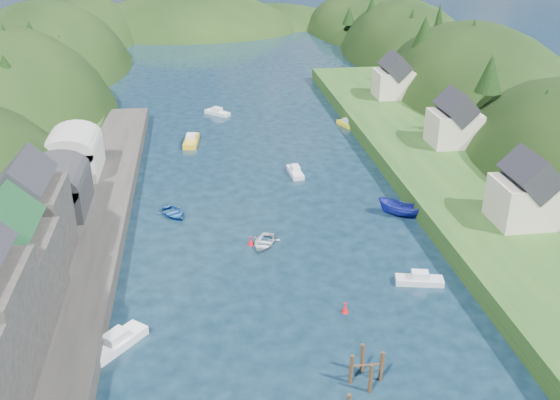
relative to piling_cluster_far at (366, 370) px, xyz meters
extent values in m
plane|color=black|center=(-3.34, 48.91, -1.14)|extent=(600.00, 600.00, 0.00)
ellipsoid|color=black|center=(-48.34, 73.91, -10.24)|extent=(44.00, 75.56, 52.00)
ellipsoid|color=black|center=(-48.34, 116.91, -9.57)|extent=(44.00, 75.56, 48.19)
ellipsoid|color=black|center=(-48.34, 158.91, -7.96)|extent=(44.00, 75.56, 39.00)
ellipsoid|color=black|center=(41.66, 73.91, -9.54)|extent=(36.00, 75.56, 48.00)
ellipsoid|color=black|center=(41.66, 116.91, -8.92)|extent=(36.00, 75.56, 44.49)
ellipsoid|color=black|center=(41.66, 158.91, -7.44)|extent=(36.00, 75.56, 36.00)
ellipsoid|color=black|center=(-13.34, 168.91, -11.14)|extent=(80.00, 60.00, 44.00)
ellipsoid|color=black|center=(14.66, 178.91, -13.14)|extent=(70.00, 56.00, 36.00)
cone|color=black|center=(-40.78, 60.23, 11.26)|extent=(4.73, 4.73, 5.25)
cone|color=black|center=(-43.96, 74.13, 12.42)|extent=(4.34, 4.34, 7.91)
cone|color=black|center=(-42.93, 80.58, 7.28)|extent=(5.28, 5.28, 5.16)
cone|color=black|center=(-44.35, 92.97, 10.89)|extent=(4.77, 4.77, 5.98)
cone|color=black|center=(-40.24, 99.03, 7.41)|extent=(4.07, 4.07, 5.10)
cone|color=black|center=(-42.13, 118.83, 8.88)|extent=(4.56, 4.56, 8.62)
cone|color=black|center=(-45.54, 123.49, 7.16)|extent=(4.75, 4.75, 5.92)
cone|color=black|center=(-41.09, 134.31, 7.56)|extent=(4.27, 4.27, 6.68)
cone|color=black|center=(34.65, 38.56, 8.60)|extent=(5.29, 5.29, 6.22)
cone|color=black|center=(31.56, 49.61, 11.25)|extent=(4.07, 4.07, 5.81)
cone|color=black|center=(37.30, 60.19, 7.04)|extent=(3.40, 3.40, 5.82)
cone|color=black|center=(39.22, 73.89, 10.69)|extent=(4.94, 4.94, 9.59)
cone|color=black|center=(32.79, 81.99, 11.45)|extent=(5.25, 5.25, 7.06)
cone|color=black|center=(37.79, 87.90, 11.99)|extent=(3.36, 3.36, 9.33)
cone|color=black|center=(37.79, 104.17, 9.56)|extent=(4.57, 4.57, 7.08)
cone|color=black|center=(37.62, 117.31, 8.30)|extent=(3.59, 3.59, 6.99)
cone|color=black|center=(34.51, 127.10, 10.38)|extent=(4.14, 4.14, 5.85)
cone|color=black|center=(30.80, 136.59, 6.94)|extent=(3.83, 3.83, 4.85)
cube|color=#2D2B28|center=(-27.34, 18.91, -0.14)|extent=(12.00, 110.00, 2.00)
cube|color=#2D2B28|center=(-29.34, 10.91, 4.36)|extent=(8.00, 9.00, 7.00)
cube|color=#2D2B28|center=(-29.34, 19.91, 4.86)|extent=(7.00, 8.00, 8.00)
cube|color=black|center=(-29.34, 19.91, 9.70)|extent=(5.15, 8.32, 5.15)
cube|color=#2D2D30|center=(-29.34, 31.91, 2.86)|extent=(7.00, 9.00, 4.00)
cylinder|color=#2D2D30|center=(-29.34, 31.91, 4.86)|extent=(7.00, 9.00, 7.00)
cube|color=#B2B2A8|center=(-29.34, 43.91, 2.86)|extent=(7.00, 9.00, 4.00)
cylinder|color=#B2B2A8|center=(-29.34, 43.91, 4.86)|extent=(7.00, 9.00, 7.00)
cube|color=#234719|center=(21.66, 38.91, 0.06)|extent=(16.00, 120.00, 2.40)
cube|color=beige|center=(23.66, 20.91, 3.76)|extent=(7.00, 6.00, 5.00)
cube|color=black|center=(23.66, 20.91, 7.10)|extent=(5.15, 6.24, 5.15)
cube|color=beige|center=(25.66, 46.91, 3.76)|extent=(7.00, 6.00, 5.00)
cube|color=black|center=(25.66, 46.91, 7.10)|extent=(5.15, 6.24, 5.15)
cube|color=beige|center=(24.66, 73.91, 3.76)|extent=(7.00, 6.00, 5.00)
cube|color=black|center=(24.66, 73.91, 7.10)|extent=(5.15, 6.24, 5.15)
cylinder|color=#382314|center=(1.23, 0.00, -0.03)|extent=(0.32, 0.32, 3.41)
cylinder|color=#382314|center=(0.00, 1.23, -0.03)|extent=(0.32, 0.32, 3.41)
cylinder|color=#382314|center=(-1.23, 0.00, -0.03)|extent=(0.32, 0.32, 3.41)
cylinder|color=#382314|center=(0.00, -1.23, -0.03)|extent=(0.32, 0.32, 3.41)
cylinder|color=#382314|center=(0.00, 0.00, 0.55)|extent=(2.95, 0.16, 0.16)
cone|color=red|center=(0.54, 9.60, -0.69)|extent=(0.70, 0.70, 0.90)
sphere|color=red|center=(0.54, 9.60, -0.19)|extent=(0.30, 0.30, 0.30)
cone|color=red|center=(-7.11, 23.87, -0.69)|extent=(0.70, 0.70, 0.90)
sphere|color=red|center=(-7.11, 23.87, -0.19)|extent=(0.30, 0.30, 0.30)
cube|color=silver|center=(1.15, 43.87, -0.84)|extent=(1.93, 4.86, 0.67)
cube|color=silver|center=(1.15, 43.87, -0.12)|extent=(1.22, 1.74, 0.70)
imported|color=#1B4C95|center=(-15.96, 32.68, -0.80)|extent=(5.16, 5.67, 0.96)
cube|color=white|center=(-20.34, 7.14, -0.76)|extent=(5.34, 5.77, 0.83)
cube|color=silver|center=(-20.34, 7.14, 0.04)|extent=(2.39, 2.47, 0.70)
cube|color=silver|center=(-8.75, 74.57, -0.82)|extent=(4.75, 4.63, 0.70)
cube|color=silver|center=(-8.75, 74.57, -0.09)|extent=(2.06, 2.04, 0.70)
imported|color=silver|center=(-5.65, 23.60, -0.81)|extent=(4.63, 5.39, 0.94)
cube|color=silver|center=(9.19, 13.55, -0.83)|extent=(5.03, 2.55, 0.67)
cube|color=silver|center=(9.19, 13.55, -0.11)|extent=(1.88, 1.44, 0.70)
cube|color=gold|center=(-13.63, 59.10, -0.74)|extent=(2.73, 6.46, 0.88)
cube|color=silver|center=(-13.63, 59.10, 0.09)|extent=(1.68, 2.34, 0.70)
imported|color=navy|center=(11.87, 28.75, -0.20)|extent=(5.83, 4.90, 2.17)
cube|color=yellow|center=(13.66, 64.61, -0.84)|extent=(3.01, 4.87, 0.65)
cube|color=silver|center=(13.66, 64.61, -0.14)|extent=(1.56, 1.89, 0.70)
camera|label=1|loc=(-12.08, -38.15, 33.33)|focal=40.00mm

